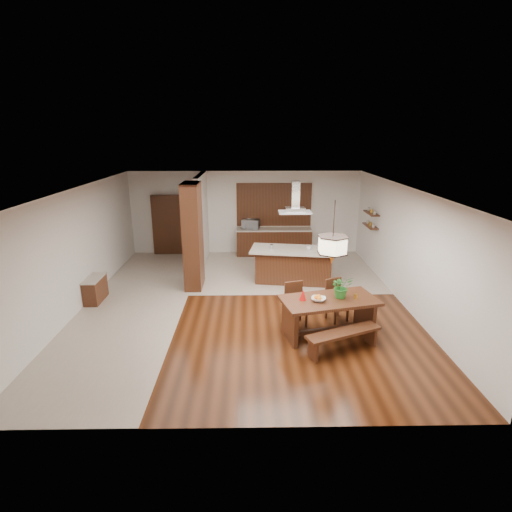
{
  "coord_description": "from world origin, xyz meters",
  "views": [
    {
      "loc": [
        0.14,
        -9.35,
        4.14
      ],
      "look_at": [
        0.3,
        0.0,
        1.25
      ],
      "focal_mm": 28.0,
      "sensor_mm": 36.0,
      "label": 1
    }
  ],
  "objects_px": {
    "microwave": "(251,224)",
    "dining_chair_left": "(296,305)",
    "pendant_lantern": "(333,233)",
    "fruit_bowl": "(318,299)",
    "dining_bench": "(343,341)",
    "range_hood": "(295,197)",
    "hallway_console": "(95,289)",
    "kitchen_island": "(293,265)",
    "dining_chair_right": "(337,300)",
    "foliage_plant": "(341,287)",
    "dining_table": "(329,309)",
    "island_cup": "(309,248)"
  },
  "relations": [
    {
      "from": "microwave",
      "to": "dining_chair_left",
      "type": "bearing_deg",
      "value": -68.04
    },
    {
      "from": "pendant_lantern",
      "to": "fruit_bowl",
      "type": "xyz_separation_m",
      "value": [
        -0.25,
        -0.1,
        -1.38
      ]
    },
    {
      "from": "dining_bench",
      "to": "range_hood",
      "type": "relative_size",
      "value": 1.76
    },
    {
      "from": "hallway_console",
      "to": "kitchen_island",
      "type": "distance_m",
      "value": 5.37
    },
    {
      "from": "fruit_bowl",
      "to": "hallway_console",
      "type": "bearing_deg",
      "value": 159.67
    },
    {
      "from": "dining_chair_right",
      "to": "microwave",
      "type": "relative_size",
      "value": 1.64
    },
    {
      "from": "hallway_console",
      "to": "foliage_plant",
      "type": "relative_size",
      "value": 1.82
    },
    {
      "from": "hallway_console",
      "to": "range_hood",
      "type": "xyz_separation_m",
      "value": [
        5.21,
        1.29,
        2.15
      ]
    },
    {
      "from": "kitchen_island",
      "to": "pendant_lantern",
      "type": "bearing_deg",
      "value": -74.09
    },
    {
      "from": "dining_bench",
      "to": "foliage_plant",
      "type": "relative_size",
      "value": 3.26
    },
    {
      "from": "pendant_lantern",
      "to": "range_hood",
      "type": "distance_m",
      "value": 3.22
    },
    {
      "from": "dining_table",
      "to": "dining_chair_left",
      "type": "relative_size",
      "value": 2.23
    },
    {
      "from": "hallway_console",
      "to": "dining_chair_left",
      "type": "height_order",
      "value": "dining_chair_left"
    },
    {
      "from": "foliage_plant",
      "to": "hallway_console",
      "type": "bearing_deg",
      "value": 162.78
    },
    {
      "from": "dining_table",
      "to": "microwave",
      "type": "relative_size",
      "value": 3.7
    },
    {
      "from": "kitchen_island",
      "to": "foliage_plant",
      "type": "bearing_deg",
      "value": -69.35
    },
    {
      "from": "dining_chair_right",
      "to": "island_cup",
      "type": "bearing_deg",
      "value": 73.07
    },
    {
      "from": "pendant_lantern",
      "to": "kitchen_island",
      "type": "relative_size",
      "value": 0.51
    },
    {
      "from": "pendant_lantern",
      "to": "dining_chair_right",
      "type": "bearing_deg",
      "value": 64.26
    },
    {
      "from": "dining_chair_left",
      "to": "microwave",
      "type": "distance_m",
      "value": 5.52
    },
    {
      "from": "microwave",
      "to": "fruit_bowl",
      "type": "bearing_deg",
      "value": -65.51
    },
    {
      "from": "dining_chair_left",
      "to": "island_cup",
      "type": "xyz_separation_m",
      "value": [
        0.63,
        2.59,
        0.57
      ]
    },
    {
      "from": "microwave",
      "to": "foliage_plant",
      "type": "bearing_deg",
      "value": -60.54
    },
    {
      "from": "dining_table",
      "to": "dining_chair_left",
      "type": "height_order",
      "value": "dining_chair_left"
    },
    {
      "from": "pendant_lantern",
      "to": "dining_table",
      "type": "bearing_deg",
      "value": 0.0
    },
    {
      "from": "dining_chair_right",
      "to": "kitchen_island",
      "type": "bearing_deg",
      "value": 81.58
    },
    {
      "from": "range_hood",
      "to": "foliage_plant",
      "type": "bearing_deg",
      "value": -78.08
    },
    {
      "from": "dining_bench",
      "to": "range_hood",
      "type": "xyz_separation_m",
      "value": [
        -0.57,
        3.88,
        2.24
      ]
    },
    {
      "from": "pendant_lantern",
      "to": "fruit_bowl",
      "type": "bearing_deg",
      "value": -158.84
    },
    {
      "from": "fruit_bowl",
      "to": "island_cup",
      "type": "relative_size",
      "value": 2.36
    },
    {
      "from": "dining_table",
      "to": "fruit_bowl",
      "type": "distance_m",
      "value": 0.37
    },
    {
      "from": "foliage_plant",
      "to": "fruit_bowl",
      "type": "height_order",
      "value": "foliage_plant"
    },
    {
      "from": "range_hood",
      "to": "hallway_console",
      "type": "bearing_deg",
      "value": -166.06
    },
    {
      "from": "microwave",
      "to": "dining_table",
      "type": "bearing_deg",
      "value": -63.05
    },
    {
      "from": "hallway_console",
      "to": "island_cup",
      "type": "bearing_deg",
      "value": 11.78
    },
    {
      "from": "fruit_bowl",
      "to": "microwave",
      "type": "height_order",
      "value": "microwave"
    },
    {
      "from": "foliage_plant",
      "to": "microwave",
      "type": "relative_size",
      "value": 0.83
    },
    {
      "from": "dining_chair_left",
      "to": "range_hood",
      "type": "bearing_deg",
      "value": 69.22
    },
    {
      "from": "dining_bench",
      "to": "dining_chair_right",
      "type": "distance_m",
      "value": 1.44
    },
    {
      "from": "pendant_lantern",
      "to": "dining_chair_left",
      "type": "bearing_deg",
      "value": 142.84
    },
    {
      "from": "hallway_console",
      "to": "dining_table",
      "type": "relative_size",
      "value": 0.41
    },
    {
      "from": "dining_table",
      "to": "microwave",
      "type": "xyz_separation_m",
      "value": [
        -1.62,
        5.86,
        0.5
      ]
    },
    {
      "from": "dining_chair_left",
      "to": "foliage_plant",
      "type": "relative_size",
      "value": 2.01
    },
    {
      "from": "range_hood",
      "to": "pendant_lantern",
      "type": "bearing_deg",
      "value": -82.81
    },
    {
      "from": "dining_table",
      "to": "dining_bench",
      "type": "relative_size",
      "value": 1.37
    },
    {
      "from": "range_hood",
      "to": "island_cup",
      "type": "xyz_separation_m",
      "value": [
        0.4,
        -0.12,
        -1.41
      ]
    },
    {
      "from": "foliage_plant",
      "to": "fruit_bowl",
      "type": "xyz_separation_m",
      "value": [
        -0.5,
        -0.17,
        -0.21
      ]
    },
    {
      "from": "foliage_plant",
      "to": "kitchen_island",
      "type": "height_order",
      "value": "foliage_plant"
    },
    {
      "from": "dining_table",
      "to": "dining_chair_right",
      "type": "xyz_separation_m",
      "value": [
        0.34,
        0.71,
        -0.13
      ]
    },
    {
      "from": "pendant_lantern",
      "to": "kitchen_island",
      "type": "height_order",
      "value": "pendant_lantern"
    }
  ]
}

